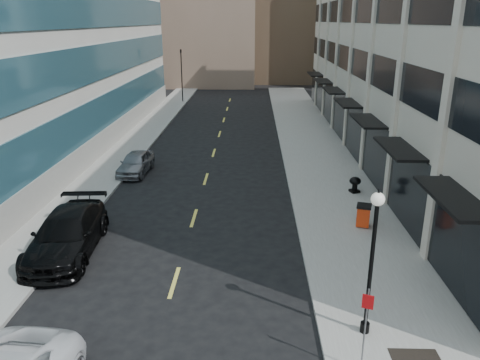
# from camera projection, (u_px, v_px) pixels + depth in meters

# --- Properties ---
(sidewalk_right) EXTENTS (5.00, 80.00, 0.15)m
(sidewalk_right) POSITION_uv_depth(u_px,v_px,m) (328.00, 179.00, 28.58)
(sidewalk_right) COLOR gray
(sidewalk_right) RESTS_ON ground
(sidewalk_left) EXTENTS (3.00, 80.00, 0.15)m
(sidewalk_left) POSITION_uv_depth(u_px,v_px,m) (101.00, 177.00, 28.97)
(sidewalk_left) COLOR gray
(sidewalk_left) RESTS_ON ground
(building_right) EXTENTS (15.30, 46.50, 18.25)m
(building_right) POSITION_uv_depth(u_px,v_px,m) (459.00, 24.00, 32.04)
(building_right) COLOR #B6AC9A
(building_right) RESTS_ON ground
(skyline_tan_far) EXTENTS (12.00, 14.00, 22.00)m
(skyline_tan_far) POSITION_uv_depth(u_px,v_px,m) (156.00, 9.00, 80.47)
(skyline_tan_far) COLOR #886C59
(skyline_tan_far) RESTS_ON ground
(skyline_stone) EXTENTS (10.00, 14.00, 20.00)m
(skyline_stone) POSITION_uv_depth(u_px,v_px,m) (357.00, 15.00, 68.57)
(skyline_stone) COLOR #B6AC9A
(skyline_stone) RESTS_ON ground
(grate_far) EXTENTS (1.40, 1.00, 0.01)m
(grate_far) POSITION_uv_depth(u_px,v_px,m) (417.00, 360.00, 13.24)
(grate_far) COLOR black
(grate_far) RESTS_ON sidewalk_right
(road_centerline) EXTENTS (0.15, 68.20, 0.01)m
(road_centerline) POSITION_uv_depth(u_px,v_px,m) (201.00, 196.00, 25.98)
(road_centerline) COLOR #D8CC4C
(road_centerline) RESTS_ON ground
(traffic_signal) EXTENTS (0.66, 0.66, 6.98)m
(traffic_signal) POSITION_uv_depth(u_px,v_px,m) (181.00, 53.00, 53.58)
(traffic_signal) COLOR black
(traffic_signal) RESTS_ON ground
(car_black_pickup) EXTENTS (2.82, 6.13, 1.74)m
(car_black_pickup) POSITION_uv_depth(u_px,v_px,m) (67.00, 234.00, 19.41)
(car_black_pickup) COLOR black
(car_black_pickup) RESTS_ON ground
(car_silver_sedan) EXTENTS (1.90, 4.19, 1.40)m
(car_silver_sedan) POSITION_uv_depth(u_px,v_px,m) (136.00, 163.00, 29.66)
(car_silver_sedan) COLOR gray
(car_silver_sedan) RESTS_ON ground
(trash_bin) EXTENTS (0.81, 0.81, 1.06)m
(trash_bin) POSITION_uv_depth(u_px,v_px,m) (363.00, 215.00, 21.70)
(trash_bin) COLOR red
(trash_bin) RESTS_ON sidewalk_right
(lamppost) EXTENTS (0.39, 0.39, 4.70)m
(lamppost) POSITION_uv_depth(u_px,v_px,m) (372.00, 252.00, 13.57)
(lamppost) COLOR black
(lamppost) RESTS_ON sidewalk_right
(sign_post) EXTENTS (0.29, 0.14, 2.56)m
(sign_post) POSITION_uv_depth(u_px,v_px,m) (366.00, 320.00, 12.36)
(sign_post) COLOR slate
(sign_post) RESTS_ON sidewalk_right
(urn_planter) EXTENTS (0.64, 0.64, 0.88)m
(urn_planter) POSITION_uv_depth(u_px,v_px,m) (355.00, 183.00, 26.02)
(urn_planter) COLOR black
(urn_planter) RESTS_ON sidewalk_right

